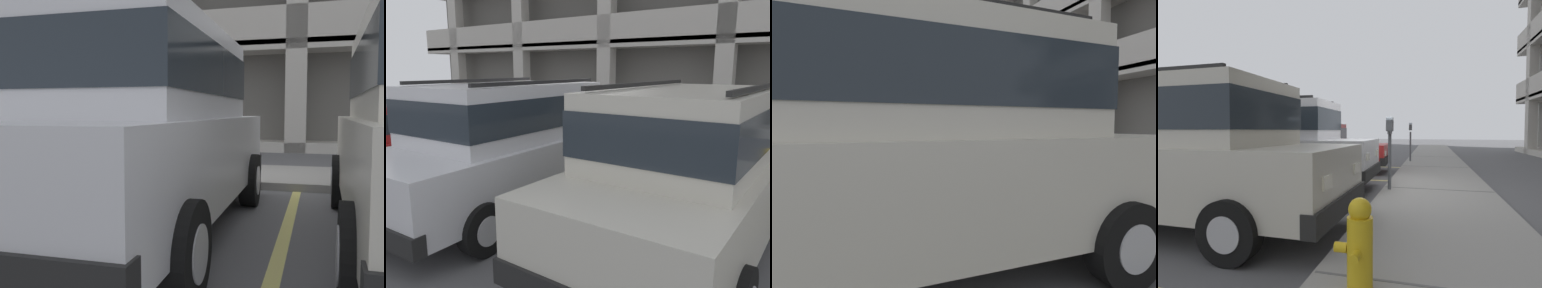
# 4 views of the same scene
# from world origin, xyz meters

# --- Properties ---
(ground_plane) EXTENTS (80.00, 80.00, 0.10)m
(ground_plane) POSITION_xyz_m (0.00, 0.00, -0.05)
(ground_plane) COLOR #565659
(sidewalk) EXTENTS (40.00, 2.20, 0.12)m
(sidewalk) POSITION_xyz_m (0.00, 1.30, 0.06)
(sidewalk) COLOR gray
(sidewalk) RESTS_ON ground_plane
(parking_stall_lines) EXTENTS (11.96, 4.80, 0.01)m
(parking_stall_lines) POSITION_xyz_m (1.48, -1.40, 0.00)
(parking_stall_lines) COLOR #DBD16B
(parking_stall_lines) RESTS_ON ground_plane
(silver_suv) EXTENTS (2.07, 4.81, 2.03)m
(silver_suv) POSITION_xyz_m (0.07, -2.42, 1.09)
(silver_suv) COLOR silver
(silver_suv) RESTS_ON ground_plane
(red_sedan) EXTENTS (1.93, 4.53, 1.54)m
(red_sedan) POSITION_xyz_m (-2.91, -2.47, 0.82)
(red_sedan) COLOR red
(red_sedan) RESTS_ON ground_plane
(dark_hatchback) EXTENTS (2.07, 4.81, 2.03)m
(dark_hatchback) POSITION_xyz_m (2.92, -2.21, 1.09)
(dark_hatchback) COLOR beige
(dark_hatchback) RESTS_ON ground_plane
(parking_meter_near) EXTENTS (0.35, 0.12, 1.49)m
(parking_meter_near) POSITION_xyz_m (0.22, 0.35, 1.23)
(parking_meter_near) COLOR #595B60
(parking_meter_near) RESTS_ON sidewalk
(parking_meter_far) EXTENTS (0.15, 0.12, 1.51)m
(parking_meter_far) POSITION_xyz_m (-5.70, 0.38, 1.11)
(parking_meter_far) COLOR #595B60
(parking_meter_far) RESTS_ON sidewalk
(fire_hydrant) EXTENTS (0.30, 0.30, 0.70)m
(fire_hydrant) POSITION_xyz_m (4.16, 0.65, 0.46)
(fire_hydrant) COLOR gold
(fire_hydrant) RESTS_ON sidewalk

